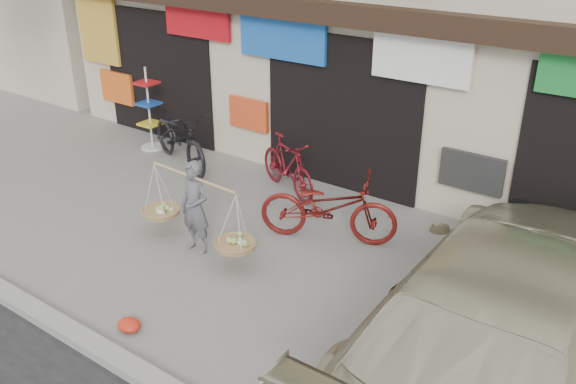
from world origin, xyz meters
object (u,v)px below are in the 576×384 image
Objects in this scene: street_vendor at (195,212)px; bike_2 at (328,207)px; bike_0 at (180,137)px; bike_1 at (288,165)px; suv at (514,311)px; display_rack at (150,116)px.

street_vendor reaches higher than bike_2.
bike_1 is (2.40, 0.20, -0.06)m from bike_0.
suv is (7.01, -2.24, 0.28)m from bike_0.
bike_2 reaches higher than bike_1.
suv reaches higher than street_vendor.
bike_0 is 3.96m from bike_2.
bike_0 is 1.21m from display_rack.
bike_1 is at bearing -28.44° from suv.
bike_2 is at bearing 49.04° from street_vendor.
suv is 3.48× the size of display_rack.
display_rack is (-3.66, 2.51, 0.06)m from street_vendor.
display_rack is at bearing 54.99° from bike_2.
street_vendor is 4.44m from display_rack.
bike_2 is 1.21× the size of display_rack.
suv is (4.61, -2.44, 0.35)m from bike_1.
street_vendor reaches higher than bike_1.
display_rack is (-8.17, 2.55, -0.17)m from suv.
display_rack is (-3.56, 0.11, 0.18)m from bike_1.
bike_2 is (3.87, -0.81, -0.03)m from bike_0.
street_vendor is 0.36× the size of suv.
suv reaches higher than bike_1.
bike_2 is (1.38, 1.39, -0.09)m from street_vendor.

